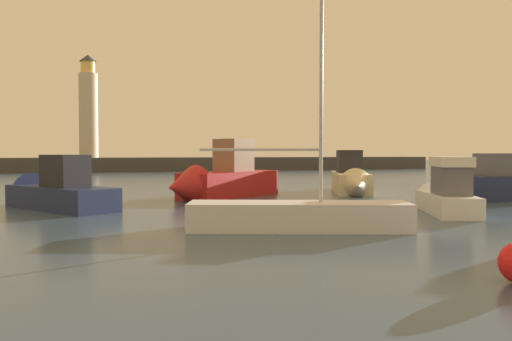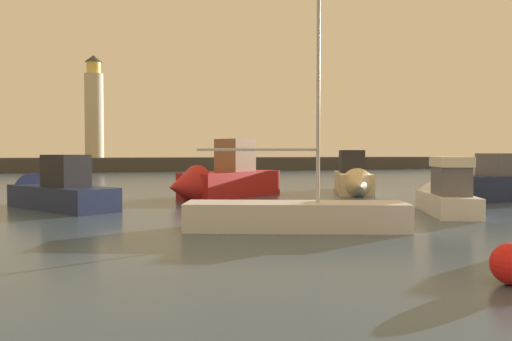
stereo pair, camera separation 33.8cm
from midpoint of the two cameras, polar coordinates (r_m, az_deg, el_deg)
name	(u,v)px [view 1 (the left image)]	position (r m, az deg, el deg)	size (l,w,h in m)	color
ground_plane	(188,187)	(37.41, -7.87, -1.87)	(220.00, 220.00, 0.00)	#384C60
breakwater	(146,164)	(72.11, -12.27, 0.70)	(84.80, 6.72, 1.82)	#423F3D
lighthouse	(88,109)	(72.10, -18.26, 6.51)	(2.44, 2.44, 13.64)	beige
motorboat_0	(49,192)	(25.40, -22.42, -2.23)	(5.93, 7.42, 2.87)	#1E284C
motorboat_4	(219,180)	(28.54, -4.47, -1.09)	(7.87, 6.83, 3.60)	#B21E1E
motorboat_5	(443,194)	(23.28, 19.68, -2.49)	(3.81, 6.24, 2.66)	white
motorboat_6	(351,179)	(32.35, 10.27, -0.89)	(4.69, 8.04, 2.94)	beige
sailboat_moored	(299,214)	(16.84, 4.20, -4.85)	(7.38, 3.91, 10.46)	silver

